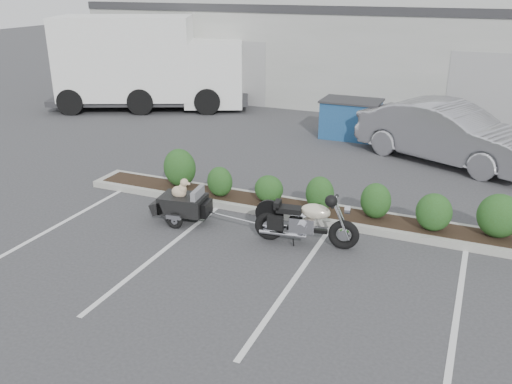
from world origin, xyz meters
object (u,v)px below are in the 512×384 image
at_px(motorcycle, 306,222).
at_px(delivery_truck, 149,65).
at_px(pet_trailer, 183,203).
at_px(sedan, 447,133).
at_px(dumpster, 351,119).

distance_m(motorcycle, delivery_truck, 13.49).
bearing_deg(pet_trailer, delivery_truck, 119.44).
xyz_separation_m(pet_trailer, sedan, (4.81, 6.59, 0.43)).
relative_size(pet_trailer, delivery_truck, 0.21).
xyz_separation_m(pet_trailer, dumpster, (1.68, 8.04, 0.22)).
distance_m(motorcycle, pet_trailer, 2.78).
relative_size(motorcycle, delivery_truck, 0.26).
height_order(sedan, dumpster, sedan).
distance_m(motorcycle, dumpster, 8.14).
bearing_deg(delivery_truck, sedan, -36.88).
bearing_deg(dumpster, sedan, -24.88).
bearing_deg(motorcycle, delivery_truck, 128.96).
bearing_deg(sedan, dumpster, 88.32).
bearing_deg(pet_trailer, dumpster, 70.92).
distance_m(pet_trailer, dumpster, 8.22).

